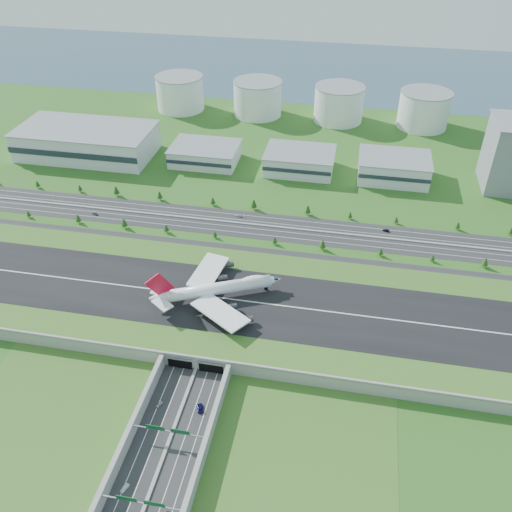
% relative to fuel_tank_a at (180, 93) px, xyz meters
% --- Properties ---
extents(ground, '(1200.00, 1200.00, 0.00)m').
position_rel_fuel_tank_a_xyz_m(ground, '(120.00, -310.00, -17.50)').
color(ground, '#235119').
rests_on(ground, ground).
extents(airfield_deck, '(520.00, 100.00, 9.20)m').
position_rel_fuel_tank_a_xyz_m(airfield_deck, '(120.00, -310.09, -13.38)').
color(airfield_deck, gray).
rests_on(airfield_deck, ground).
extents(underpass_road, '(38.80, 120.40, 8.00)m').
position_rel_fuel_tank_a_xyz_m(underpass_road, '(120.00, -409.42, -14.07)').
color(underpass_road, '#28282B').
rests_on(underpass_road, ground).
extents(sign_gantry_near, '(38.70, 0.70, 9.80)m').
position_rel_fuel_tank_a_xyz_m(sign_gantry_near, '(120.00, -405.04, -10.55)').
color(sign_gantry_near, gray).
rests_on(sign_gantry_near, ground).
extents(sign_gantry_far, '(38.70, 0.70, 9.80)m').
position_rel_fuel_tank_a_xyz_m(sign_gantry_far, '(120.00, -440.04, -10.55)').
color(sign_gantry_far, gray).
rests_on(sign_gantry_far, ground).
extents(north_expressway, '(560.00, 36.00, 0.12)m').
position_rel_fuel_tank_a_xyz_m(north_expressway, '(120.00, -215.00, -17.44)').
color(north_expressway, '#28282B').
rests_on(north_expressway, ground).
extents(tree_row, '(497.16, 48.74, 8.48)m').
position_rel_fuel_tank_a_xyz_m(tree_row, '(134.12, -213.79, -12.87)').
color(tree_row, '#3D2819').
rests_on(tree_row, ground).
extents(hangar_west, '(120.00, 60.00, 25.00)m').
position_rel_fuel_tank_a_xyz_m(hangar_west, '(-50.00, -125.00, -5.00)').
color(hangar_west, silver).
rests_on(hangar_west, ground).
extents(hangar_mid_a, '(58.00, 42.00, 15.00)m').
position_rel_fuel_tank_a_xyz_m(hangar_mid_a, '(60.00, -120.00, -10.00)').
color(hangar_mid_a, silver).
rests_on(hangar_mid_a, ground).
extents(hangar_mid_b, '(58.00, 42.00, 17.00)m').
position_rel_fuel_tank_a_xyz_m(hangar_mid_b, '(145.00, -120.00, -9.00)').
color(hangar_mid_b, silver).
rests_on(hangar_mid_b, ground).
extents(hangar_mid_c, '(58.00, 42.00, 19.00)m').
position_rel_fuel_tank_a_xyz_m(hangar_mid_c, '(225.00, -120.00, -8.00)').
color(hangar_mid_c, silver).
rests_on(hangar_mid_c, ground).
extents(fuel_tank_a, '(50.00, 50.00, 35.00)m').
position_rel_fuel_tank_a_xyz_m(fuel_tank_a, '(0.00, 0.00, 0.00)').
color(fuel_tank_a, white).
rests_on(fuel_tank_a, ground).
extents(fuel_tank_b, '(50.00, 50.00, 35.00)m').
position_rel_fuel_tank_a_xyz_m(fuel_tank_b, '(85.00, 0.00, 0.00)').
color(fuel_tank_b, white).
rests_on(fuel_tank_b, ground).
extents(fuel_tank_c, '(50.00, 50.00, 35.00)m').
position_rel_fuel_tank_a_xyz_m(fuel_tank_c, '(170.00, 0.00, 0.00)').
color(fuel_tank_c, white).
rests_on(fuel_tank_c, ground).
extents(fuel_tank_d, '(50.00, 50.00, 35.00)m').
position_rel_fuel_tank_a_xyz_m(fuel_tank_d, '(255.00, 0.00, 0.00)').
color(fuel_tank_d, white).
rests_on(fuel_tank_d, ground).
extents(bay_water, '(1200.00, 260.00, 0.06)m').
position_rel_fuel_tank_a_xyz_m(bay_water, '(120.00, 170.00, -17.47)').
color(bay_water, '#354F65').
rests_on(bay_water, ground).
extents(boeing_747, '(74.98, 69.13, 24.91)m').
position_rel_fuel_tank_a_xyz_m(boeing_747, '(119.26, -310.03, -2.49)').
color(boeing_747, white).
rests_on(boeing_747, airfield_deck).
extents(car_0, '(3.27, 4.67, 1.48)m').
position_rel_fuel_tank_a_xyz_m(car_0, '(108.62, -386.45, -16.64)').
color(car_0, silver).
rests_on(car_0, ground).
extents(car_1, '(2.93, 4.77, 1.49)m').
position_rel_fuel_tank_a_xyz_m(car_1, '(108.81, -431.73, -16.64)').
color(car_1, silver).
rests_on(car_1, ground).
extents(car_2, '(4.67, 6.58, 1.67)m').
position_rel_fuel_tank_a_xyz_m(car_2, '(129.32, -384.79, -16.55)').
color(car_2, '#0E0C3F').
rests_on(car_2, ground).
extents(car_4, '(5.12, 3.47, 1.62)m').
position_rel_fuel_tank_a_xyz_m(car_4, '(0.75, -223.86, -16.57)').
color(car_4, '#515256').
rests_on(car_4, ground).
extents(car_5, '(5.06, 2.96, 1.58)m').
position_rel_fuel_tank_a_xyz_m(car_5, '(219.76, -205.30, -16.59)').
color(car_5, black).
rests_on(car_5, ground).
extents(car_7, '(5.83, 3.64, 1.58)m').
position_rel_fuel_tank_a_xyz_m(car_7, '(108.78, -205.47, -16.59)').
color(car_7, silver).
rests_on(car_7, ground).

